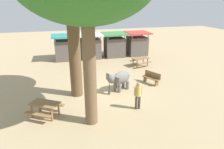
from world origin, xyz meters
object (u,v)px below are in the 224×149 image
(elephant, at_px, (119,79))
(market_stall_white, at_px, (90,47))
(picnic_table_far, at_px, (45,106))
(market_stall_red, at_px, (137,45))
(market_stall_teal, at_px, (65,49))
(market_stall_green, at_px, (114,46))
(person_handler, at_px, (138,94))
(wooden_bench, at_px, (152,78))
(picnic_table_near, at_px, (140,60))

(elephant, relative_size, market_stall_white, 0.75)
(picnic_table_far, distance_m, market_stall_red, 14.37)
(market_stall_teal, distance_m, market_stall_green, 5.20)
(market_stall_white, xyz_separation_m, market_stall_green, (2.60, 0.00, 0.00))
(person_handler, relative_size, market_stall_teal, 0.64)
(wooden_bench, relative_size, picnic_table_far, 0.69)
(picnic_table_near, bearing_deg, picnic_table_far, 24.48)
(elephant, bearing_deg, wooden_bench, 165.60)
(person_handler, relative_size, wooden_bench, 1.13)
(picnic_table_near, bearing_deg, wooden_bench, 63.28)
(market_stall_red, bearing_deg, picnic_table_near, -106.68)
(market_stall_teal, xyz_separation_m, market_stall_green, (5.20, 0.00, 0.00))
(market_stall_green, bearing_deg, person_handler, -98.85)
(picnic_table_far, xyz_separation_m, market_stall_red, (9.38, 10.88, 0.55))
(market_stall_teal, relative_size, market_stall_white, 1.00)
(picnic_table_near, relative_size, market_stall_white, 0.73)
(picnic_table_near, height_order, market_stall_teal, market_stall_teal)
(market_stall_teal, relative_size, market_stall_red, 1.00)
(market_stall_white, bearing_deg, picnic_table_far, -111.04)
(picnic_table_far, relative_size, market_stall_green, 0.82)
(market_stall_white, bearing_deg, person_handler, -85.85)
(elephant, bearing_deg, picnic_table_near, -152.78)
(market_stall_green, bearing_deg, picnic_table_far, -121.95)
(market_stall_teal, bearing_deg, market_stall_white, 0.00)
(wooden_bench, height_order, picnic_table_near, wooden_bench)
(picnic_table_far, bearing_deg, market_stall_teal, 114.27)
(wooden_bench, bearing_deg, picnic_table_far, 83.74)
(picnic_table_near, distance_m, market_stall_green, 4.25)
(person_handler, distance_m, market_stall_white, 11.42)
(elephant, distance_m, market_stall_green, 8.98)
(picnic_table_near, height_order, market_stall_green, market_stall_green)
(picnic_table_near, xyz_separation_m, market_stall_red, (1.19, 3.97, 0.55))
(elephant, xyz_separation_m, wooden_bench, (2.65, 0.58, -0.38))
(elephant, xyz_separation_m, picnic_table_near, (3.47, 4.77, -0.27))
(picnic_table_near, xyz_separation_m, market_stall_teal, (-6.61, 3.97, 0.55))
(picnic_table_far, height_order, market_stall_green, market_stall_green)
(person_handler, height_order, market_stall_teal, market_stall_teal)
(elephant, height_order, market_stall_teal, market_stall_teal)
(market_stall_red, bearing_deg, market_stall_green, 180.00)
(picnic_table_far, distance_m, market_stall_white, 11.67)
(market_stall_white, relative_size, market_stall_green, 1.00)
(person_handler, relative_size, picnic_table_far, 0.79)
(picnic_table_near, height_order, market_stall_white, market_stall_white)
(elephant, xyz_separation_m, picnic_table_far, (-4.73, -2.14, -0.27))
(market_stall_white, distance_m, market_stall_red, 5.20)
(elephant, relative_size, market_stall_teal, 0.75)
(picnic_table_far, bearing_deg, market_stall_white, 101.51)
(wooden_bench, xyz_separation_m, market_stall_white, (-3.19, 8.15, 0.67))
(market_stall_teal, bearing_deg, picnic_table_near, -30.95)
(market_stall_white, bearing_deg, market_stall_red, 0.00)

